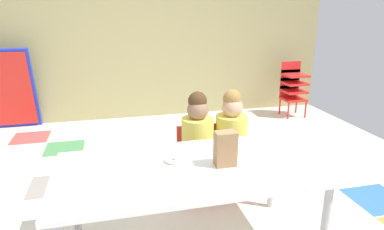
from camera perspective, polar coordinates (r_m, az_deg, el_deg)
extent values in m
cube|color=silver|center=(3.00, -5.61, -13.92)|extent=(5.79, 4.79, 0.02)
cube|color=#478C51|center=(4.22, -20.59, -5.18)|extent=(0.43, 0.43, 0.00)
cube|color=#336BB2|center=(3.36, 28.60, -12.25)|extent=(0.43, 0.43, 0.00)
cube|color=gray|center=(3.41, -22.18, -10.86)|extent=(0.43, 0.43, 0.00)
cube|color=#B24C47|center=(4.72, -25.44, -3.43)|extent=(0.43, 0.43, 0.00)
cube|color=tan|center=(4.95, -10.20, 13.48)|extent=(5.79, 0.10, 2.45)
cube|color=white|center=(2.14, -0.16, -8.97)|extent=(1.65, 0.81, 0.04)
cylinder|color=#B2B2B7|center=(2.30, 21.37, -17.00)|extent=(0.05, 0.05, 0.58)
cylinder|color=#B2B2B7|center=(2.56, -19.09, -13.06)|extent=(0.05, 0.05, 0.58)
cylinder|color=#B2B2B7|center=(2.81, 13.32, -9.67)|extent=(0.05, 0.05, 0.58)
cube|color=red|center=(2.86, 0.93, -8.39)|extent=(0.32, 0.30, 0.03)
cube|color=red|center=(2.93, 0.20, -4.51)|extent=(0.29, 0.02, 0.30)
cylinder|color=#D8C64C|center=(2.77, 0.95, -4.29)|extent=(0.31, 0.31, 0.38)
sphere|color=#8C664C|center=(2.68, 0.98, 0.88)|extent=(0.17, 0.17, 0.17)
sphere|color=#472D19|center=(2.68, 0.92, 2.38)|extent=(0.15, 0.15, 0.15)
cylinder|color=red|center=(2.79, -1.25, -12.60)|extent=(0.02, 0.02, 0.28)
cylinder|color=red|center=(2.85, 4.37, -11.90)|extent=(0.02, 0.02, 0.28)
cylinder|color=red|center=(3.01, -2.34, -10.19)|extent=(0.02, 0.02, 0.28)
cylinder|color=red|center=(3.07, 2.86, -9.61)|extent=(0.02, 0.02, 0.28)
cube|color=red|center=(2.94, 6.45, -7.76)|extent=(0.32, 0.30, 0.03)
cube|color=red|center=(3.01, 5.57, -4.00)|extent=(0.29, 0.02, 0.30)
cylinder|color=#D8C64C|center=(2.85, 6.60, -3.75)|extent=(0.32, 0.32, 0.38)
sphere|color=tan|center=(2.77, 6.79, 1.28)|extent=(0.17, 0.17, 0.17)
sphere|color=olive|center=(2.76, 6.75, 2.74)|extent=(0.15, 0.15, 0.15)
cylinder|color=red|center=(2.85, 4.56, -11.87)|extent=(0.02, 0.02, 0.28)
cylinder|color=red|center=(2.95, 9.84, -11.10)|extent=(0.02, 0.02, 0.28)
cylinder|color=red|center=(3.07, 3.03, -9.59)|extent=(0.02, 0.02, 0.28)
cylinder|color=red|center=(3.16, 7.96, -8.96)|extent=(0.02, 0.02, 0.28)
cube|color=red|center=(5.27, 16.63, 2.59)|extent=(0.32, 0.30, 0.03)
cube|color=red|center=(5.37, 15.97, 3.89)|extent=(0.30, 0.02, 0.18)
cube|color=red|center=(5.24, 16.74, 3.85)|extent=(0.32, 0.30, 0.03)
cube|color=red|center=(5.34, 16.08, 5.14)|extent=(0.30, 0.02, 0.18)
cube|color=red|center=(5.22, 16.85, 5.13)|extent=(0.32, 0.30, 0.03)
cube|color=red|center=(5.32, 16.19, 6.41)|extent=(0.30, 0.02, 0.18)
cube|color=red|center=(5.20, 16.97, 6.43)|extent=(0.32, 0.30, 0.03)
cube|color=red|center=(5.30, 16.29, 7.68)|extent=(0.30, 0.02, 0.18)
cylinder|color=red|center=(5.13, 15.86, 0.74)|extent=(0.02, 0.02, 0.26)
cylinder|color=red|center=(5.27, 18.52, 0.94)|extent=(0.02, 0.02, 0.26)
cylinder|color=red|center=(5.35, 14.52, 1.52)|extent=(0.02, 0.02, 0.26)
cylinder|color=red|center=(5.48, 17.11, 1.69)|extent=(0.02, 0.02, 0.26)
cube|color=#9E754C|center=(2.10, 5.63, -5.65)|extent=(0.13, 0.09, 0.22)
cylinder|color=white|center=(2.17, -3.15, -7.95)|extent=(0.18, 0.18, 0.01)
cylinder|color=white|center=(2.22, -8.43, -7.51)|extent=(0.18, 0.18, 0.01)
torus|color=white|center=(2.16, -3.16, -7.48)|extent=(0.11, 0.11, 0.03)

